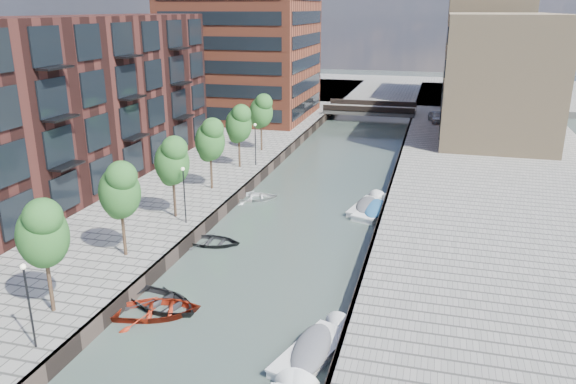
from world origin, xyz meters
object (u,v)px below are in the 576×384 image
at_px(motorboat_4, 368,206).
at_px(car, 437,117).
at_px(tree_3, 172,160).
at_px(bridge, 370,110).
at_px(sloop_2, 156,315).
at_px(motorboat_3, 378,209).
at_px(tree_1, 42,232).
at_px(tree_5, 239,123).
at_px(tree_4, 210,139).
at_px(sloop_0, 163,307).
at_px(tree_2, 119,189).
at_px(tree_6, 261,110).
at_px(sloop_4, 212,244).
at_px(sloop_3, 254,199).
at_px(motorboat_1, 317,348).

xyz_separation_m(motorboat_4, car, (4.80, 33.69, 1.53)).
relative_size(tree_3, motorboat_4, 1.11).
distance_m(bridge, sloop_2, 58.69).
height_order(tree_3, motorboat_3, tree_3).
bearing_deg(tree_1, tree_3, 90.00).
xyz_separation_m(tree_5, motorboat_3, (14.07, -6.51, -5.09)).
height_order(tree_4, sloop_0, tree_4).
relative_size(tree_2, sloop_2, 1.23).
distance_m(tree_3, tree_6, 21.00).
distance_m(motorboat_3, car, 34.67).
height_order(bridge, sloop_2, bridge).
bearing_deg(sloop_4, motorboat_3, -50.99).
bearing_deg(tree_3, tree_5, 90.00).
height_order(tree_6, motorboat_4, tree_6).
bearing_deg(tree_3, sloop_3, 66.49).
xyz_separation_m(sloop_0, motorboat_1, (9.10, -1.99, 0.22)).
bearing_deg(sloop_0, bridge, 16.09).
height_order(sloop_4, car, car).
xyz_separation_m(sloop_0, car, (13.69, 52.57, 1.74)).
bearing_deg(sloop_4, tree_2, 141.01).
distance_m(tree_3, motorboat_4, 16.36).
relative_size(bridge, tree_3, 2.18).
bearing_deg(sloop_0, tree_4, 33.96).
bearing_deg(car, motorboat_4, -111.04).
xyz_separation_m(tree_4, tree_5, (0.00, 7.00, 0.00)).
distance_m(tree_4, sloop_2, 19.76).
height_order(tree_6, sloop_3, tree_6).
relative_size(tree_2, sloop_3, 1.44).
bearing_deg(motorboat_4, sloop_3, -178.28).
bearing_deg(car, sloop_0, -117.54).
bearing_deg(motorboat_3, tree_1, -123.21).
distance_m(tree_2, sloop_0, 7.76).
distance_m(sloop_3, motorboat_3, 10.64).
bearing_deg(tree_2, motorboat_4, 49.03).
bearing_deg(tree_1, sloop_3, 81.08).
xyz_separation_m(tree_5, motorboat_1, (13.41, -26.66, -5.09)).
height_order(tree_2, motorboat_3, tree_2).
distance_m(motorboat_1, car, 54.77).
relative_size(tree_4, tree_5, 1.00).
xyz_separation_m(sloop_0, motorboat_3, (9.75, 18.16, 0.22)).
bearing_deg(tree_1, car, 72.15).
relative_size(sloop_0, motorboat_4, 0.89).
xyz_separation_m(bridge, sloop_0, (-4.19, -57.67, -1.39)).
bearing_deg(motorboat_4, tree_5, 156.30).
bearing_deg(tree_6, sloop_2, -82.36).
height_order(tree_3, sloop_4, tree_3).
height_order(tree_5, sloop_4, tree_5).
relative_size(motorboat_4, car, 1.23).
bearing_deg(sloop_4, sloop_3, -2.03).
bearing_deg(motorboat_3, bridge, 98.02).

